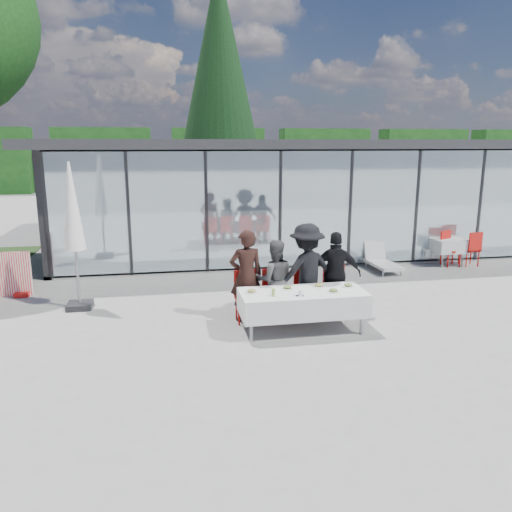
{
  "coord_description": "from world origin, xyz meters",
  "views": [
    {
      "loc": [
        -1.97,
        -8.74,
        3.34
      ],
      "look_at": [
        -0.14,
        1.2,
        1.06
      ],
      "focal_mm": 35.0,
      "sensor_mm": 36.0,
      "label": 1
    }
  ],
  "objects_px": {
    "plate_b": "(287,288)",
    "plate_a": "(251,291)",
    "diner_chair_c": "(306,290)",
    "juice_bottle": "(273,293)",
    "spare_chair_a": "(448,247)",
    "diner_chair_d": "(335,289)",
    "conifer_tree": "(220,78)",
    "plate_c": "(319,286)",
    "plate_d": "(348,285)",
    "diner_b": "(274,280)",
    "diner_chair_b": "(274,292)",
    "dining_table": "(303,303)",
    "market_umbrella": "(73,215)",
    "spare_table_right": "(447,245)",
    "lounger": "(381,260)",
    "diner_d": "(336,274)",
    "folded_eyeglasses": "(300,296)",
    "diner_a": "(246,276)",
    "diner_chair_a": "(246,293)",
    "spare_chair_b": "(472,247)",
    "plate_extra": "(333,291)"
  },
  "relations": [
    {
      "from": "plate_a",
      "to": "plate_extra",
      "type": "bearing_deg",
      "value": -9.13
    },
    {
      "from": "plate_a",
      "to": "plate_b",
      "type": "height_order",
      "value": "same"
    },
    {
      "from": "plate_c",
      "to": "plate_d",
      "type": "xyz_separation_m",
      "value": [
        0.54,
        -0.08,
        0.0
      ]
    },
    {
      "from": "spare_chair_a",
      "to": "plate_d",
      "type": "bearing_deg",
      "value": -138.25
    },
    {
      "from": "diner_chair_d",
      "to": "plate_c",
      "type": "bearing_deg",
      "value": -133.52
    },
    {
      "from": "plate_a",
      "to": "plate_d",
      "type": "relative_size",
      "value": 1.0
    },
    {
      "from": "diner_a",
      "to": "folded_eyeglasses",
      "type": "height_order",
      "value": "diner_a"
    },
    {
      "from": "folded_eyeglasses",
      "to": "lounger",
      "type": "bearing_deg",
      "value": 51.12
    },
    {
      "from": "dining_table",
      "to": "plate_d",
      "type": "relative_size",
      "value": 9.86
    },
    {
      "from": "plate_b",
      "to": "plate_a",
      "type": "bearing_deg",
      "value": -171.28
    },
    {
      "from": "diner_b",
      "to": "diner_chair_b",
      "type": "height_order",
      "value": "diner_b"
    },
    {
      "from": "diner_a",
      "to": "spare_chair_a",
      "type": "xyz_separation_m",
      "value": [
        6.26,
        3.36,
        -0.35
      ]
    },
    {
      "from": "dining_table",
      "to": "diner_chair_d",
      "type": "height_order",
      "value": "diner_chair_d"
    },
    {
      "from": "market_umbrella",
      "to": "juice_bottle",
      "type": "bearing_deg",
      "value": -32.04
    },
    {
      "from": "plate_extra",
      "to": "diner_chair_d",
      "type": "bearing_deg",
      "value": 68.52
    },
    {
      "from": "diner_chair_a",
      "to": "spare_table_right",
      "type": "distance_m",
      "value": 7.18
    },
    {
      "from": "spare_chair_b",
      "to": "spare_table_right",
      "type": "bearing_deg",
      "value": 150.41
    },
    {
      "from": "spare_chair_a",
      "to": "plate_b",
      "type": "bearing_deg",
      "value": -145.0
    },
    {
      "from": "diner_chair_a",
      "to": "diner_b",
      "type": "height_order",
      "value": "diner_b"
    },
    {
      "from": "diner_b",
      "to": "spare_table_right",
      "type": "distance_m",
      "value": 6.71
    },
    {
      "from": "diner_b",
      "to": "plate_d",
      "type": "distance_m",
      "value": 1.4
    },
    {
      "from": "dining_table",
      "to": "lounger",
      "type": "bearing_deg",
      "value": 50.41
    },
    {
      "from": "plate_b",
      "to": "conifer_tree",
      "type": "height_order",
      "value": "conifer_tree"
    },
    {
      "from": "diner_chair_b",
      "to": "lounger",
      "type": "bearing_deg",
      "value": 41.62
    },
    {
      "from": "juice_bottle",
      "to": "spare_chair_a",
      "type": "bearing_deg",
      "value": 35.87
    },
    {
      "from": "diner_chair_b",
      "to": "spare_chair_a",
      "type": "bearing_deg",
      "value": 30.41
    },
    {
      "from": "diner_b",
      "to": "folded_eyeglasses",
      "type": "height_order",
      "value": "diner_b"
    },
    {
      "from": "diner_a",
      "to": "diner_b",
      "type": "height_order",
      "value": "diner_a"
    },
    {
      "from": "diner_chair_c",
      "to": "lounger",
      "type": "relative_size",
      "value": 0.72
    },
    {
      "from": "spare_chair_a",
      "to": "market_umbrella",
      "type": "bearing_deg",
      "value": -167.98
    },
    {
      "from": "diner_b",
      "to": "juice_bottle",
      "type": "xyz_separation_m",
      "value": [
        -0.23,
        -0.93,
        0.04
      ]
    },
    {
      "from": "spare_chair_b",
      "to": "diner_chair_b",
      "type": "bearing_deg",
      "value": -153.49
    },
    {
      "from": "plate_a",
      "to": "plate_c",
      "type": "height_order",
      "value": "same"
    },
    {
      "from": "plate_c",
      "to": "conifer_tree",
      "type": "height_order",
      "value": "conifer_tree"
    },
    {
      "from": "diner_chair_c",
      "to": "juice_bottle",
      "type": "height_order",
      "value": "diner_chair_c"
    },
    {
      "from": "spare_table_right",
      "to": "folded_eyeglasses",
      "type": "bearing_deg",
      "value": -141.0
    },
    {
      "from": "conifer_tree",
      "to": "diner_chair_c",
      "type": "bearing_deg",
      "value": -89.14
    },
    {
      "from": "plate_c",
      "to": "plate_a",
      "type": "bearing_deg",
      "value": -173.97
    },
    {
      "from": "diner_chair_d",
      "to": "plate_b",
      "type": "xyz_separation_m",
      "value": [
        -1.12,
        -0.57,
        0.24
      ]
    },
    {
      "from": "diner_b",
      "to": "diner_chair_b",
      "type": "bearing_deg",
      "value": -84.93
    },
    {
      "from": "diner_chair_b",
      "to": "plate_extra",
      "type": "distance_m",
      "value": 1.28
    },
    {
      "from": "diner_d",
      "to": "plate_d",
      "type": "xyz_separation_m",
      "value": [
        0.03,
        -0.61,
        -0.06
      ]
    },
    {
      "from": "diner_chair_b",
      "to": "plate_a",
      "type": "height_order",
      "value": "diner_chair_b"
    },
    {
      "from": "spare_chair_a",
      "to": "conifer_tree",
      "type": "xyz_separation_m",
      "value": [
        -5.27,
        9.35,
        5.45
      ]
    },
    {
      "from": "plate_c",
      "to": "juice_bottle",
      "type": "bearing_deg",
      "value": -156.88
    },
    {
      "from": "plate_b",
      "to": "dining_table",
      "type": "bearing_deg",
      "value": -37.6
    },
    {
      "from": "diner_b",
      "to": "plate_d",
      "type": "height_order",
      "value": "diner_b"
    },
    {
      "from": "plate_c",
      "to": "market_umbrella",
      "type": "distance_m",
      "value": 5.06
    },
    {
      "from": "dining_table",
      "to": "spare_table_right",
      "type": "xyz_separation_m",
      "value": [
        5.39,
        4.2,
        0.02
      ]
    },
    {
      "from": "spare_table_right",
      "to": "market_umbrella",
      "type": "height_order",
      "value": "market_umbrella"
    }
  ]
}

